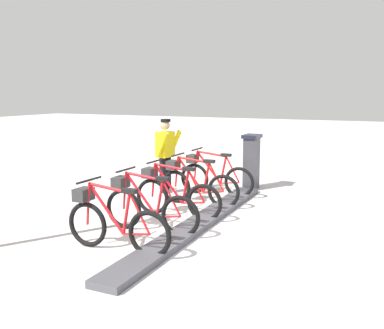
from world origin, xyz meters
TOP-DOWN VIEW (x-y plane):
  - ground_plane at (0.00, 0.00)m, footprint 60.00×60.00m
  - dock_rail_base at (0.00, 0.00)m, footprint 0.44×5.53m
  - payment_kiosk at (0.05, -3.11)m, footprint 0.36×0.52m
  - bike_docked_0 at (0.63, -2.17)m, footprint 1.72×0.54m
  - bike_docked_1 at (0.63, -1.22)m, footprint 1.72×0.54m
  - bike_docked_2 at (0.63, -0.27)m, footprint 1.72×0.54m
  - bike_docked_3 at (0.63, 0.67)m, footprint 1.72×0.54m
  - bike_docked_4 at (0.63, 1.62)m, footprint 1.72×0.54m
  - worker_near_rack at (1.67, -1.92)m, footprint 0.51×0.65m

SIDE VIEW (x-z plane):
  - ground_plane at x=0.00m, z-range 0.00..0.00m
  - dock_rail_base at x=0.00m, z-range 0.00..0.10m
  - bike_docked_0 at x=0.63m, z-range -0.08..0.94m
  - bike_docked_1 at x=0.63m, z-range -0.08..0.94m
  - bike_docked_2 at x=0.63m, z-range -0.08..0.94m
  - bike_docked_3 at x=0.63m, z-range -0.08..0.94m
  - bike_docked_4 at x=0.63m, z-range -0.08..0.94m
  - payment_kiosk at x=0.05m, z-range 0.03..1.31m
  - worker_near_rack at x=1.67m, z-range 0.08..1.74m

